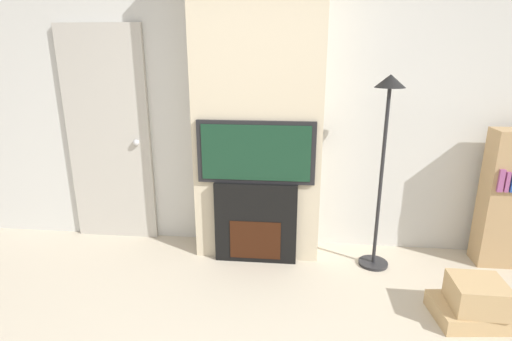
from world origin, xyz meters
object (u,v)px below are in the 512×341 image
object	(u,v)px
floor_lamp	(385,134)
box_stack	(473,303)
television	(256,152)
bookshelf	(508,199)
fireplace	(256,222)

from	to	relation	value
floor_lamp	box_stack	world-z (taller)	floor_lamp
television	box_stack	xyz separation A→B (m)	(1.57, -0.70, -0.85)
television	box_stack	world-z (taller)	television
floor_lamp	box_stack	distance (m)	1.36
box_stack	bookshelf	bearing A→B (deg)	57.05
fireplace	box_stack	bearing A→B (deg)	-24.04
bookshelf	television	bearing A→B (deg)	-175.88
box_stack	bookshelf	size ratio (longest dim) A/B	0.43
floor_lamp	bookshelf	world-z (taller)	floor_lamp
fireplace	bookshelf	world-z (taller)	bookshelf
floor_lamp	bookshelf	size ratio (longest dim) A/B	1.36
television	bookshelf	world-z (taller)	television
floor_lamp	bookshelf	distance (m)	1.24
fireplace	television	bearing A→B (deg)	-90.00
television	bookshelf	bearing A→B (deg)	4.12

